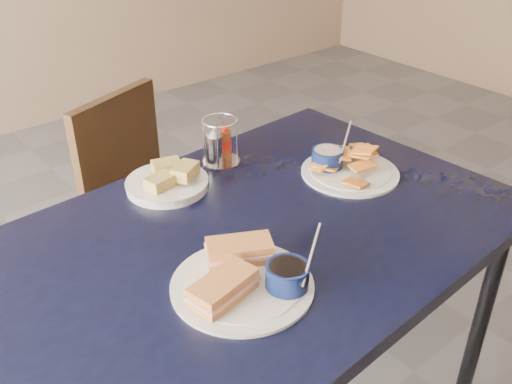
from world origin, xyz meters
TOP-DOWN VIEW (x-y plane):
  - ground at (0.00, 0.00)m, footprint 6.00×6.00m
  - dining_table at (-0.18, -0.15)m, footprint 1.32×0.91m
  - chair_far at (-0.08, 0.59)m, footprint 0.49×0.49m
  - sandwich_plate at (-0.33, -0.29)m, footprint 0.31×0.30m
  - plantain_plate at (0.18, -0.09)m, footprint 0.27×0.27m
  - bread_basket at (-0.25, 0.14)m, footprint 0.22×0.22m
  - condiment_caddy at (-0.05, 0.18)m, footprint 0.11×0.11m

SIDE VIEW (x-z plane):
  - ground at x=0.00m, z-range 0.00..0.00m
  - chair_far at x=-0.08m, z-range 0.06..0.88m
  - dining_table at x=-0.18m, z-range 0.31..1.06m
  - plantain_plate at x=0.18m, z-range 0.71..0.83m
  - bread_basket at x=-0.25m, z-range 0.74..0.80m
  - sandwich_plate at x=-0.33m, z-range 0.71..0.83m
  - condiment_caddy at x=-0.05m, z-range 0.74..0.87m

